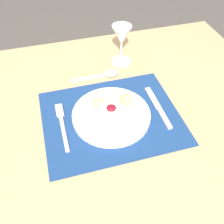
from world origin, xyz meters
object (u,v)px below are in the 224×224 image
at_px(dinner_plate, 112,113).
at_px(fork, 62,123).
at_px(wine_glass_near, 122,38).
at_px(knife, 159,110).
at_px(spoon, 107,74).

relative_size(dinner_plate, fork, 1.26).
bearing_deg(wine_glass_near, dinner_plate, -112.37).
relative_size(dinner_plate, wine_glass_near, 1.61).
xyz_separation_m(knife, spoon, (-0.12, 0.23, 0.00)).
bearing_deg(knife, wine_glass_near, 99.98).
height_order(dinner_plate, fork, dinner_plate).
bearing_deg(wine_glass_near, fork, -135.73).
relative_size(spoon, wine_glass_near, 1.18).
distance_m(fork, spoon, 0.28).
bearing_deg(dinner_plate, wine_glass_near, 67.63).
height_order(knife, wine_glass_near, wine_glass_near).
bearing_deg(knife, dinner_plate, 175.75).
distance_m(dinner_plate, knife, 0.16).
distance_m(fork, wine_glass_near, 0.40).
bearing_deg(dinner_plate, knife, -6.45).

